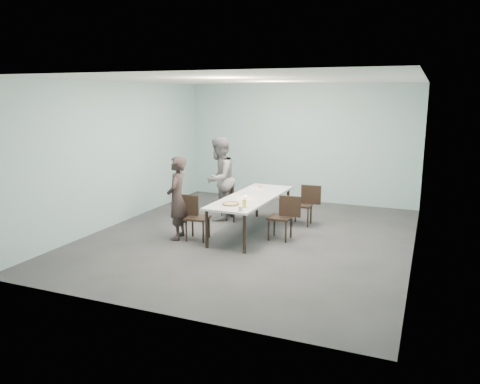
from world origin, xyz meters
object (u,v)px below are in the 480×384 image
at_px(chair_near_right, 284,214).
at_px(diner_near, 177,198).
at_px(chair_near_left, 194,214).
at_px(chair_far_right, 306,202).
at_px(diner_far, 219,179).
at_px(side_plate, 245,202).
at_px(beer_glass, 244,204).
at_px(water_tumbler, 241,209).
at_px(amber_tumbler, 260,187).
at_px(table, 252,199).
at_px(tealight, 245,197).
at_px(chair_far_left, 230,197).
at_px(pizza, 231,204).

xyz_separation_m(chair_near_right, diner_near, (-1.92, -0.70, 0.30)).
xyz_separation_m(chair_near_left, chair_far_right, (1.72, 1.80, 0.00)).
xyz_separation_m(diner_far, side_plate, (1.11, -1.25, -0.16)).
xyz_separation_m(chair_near_left, diner_near, (-0.31, -0.07, 0.30)).
bearing_deg(chair_near_right, chair_near_left, 21.77).
distance_m(beer_glass, water_tumbler, 0.29).
relative_size(chair_far_right, diner_near, 0.54).
xyz_separation_m(diner_far, amber_tumbler, (0.93, 0.09, -0.13)).
relative_size(diner_near, beer_glass, 10.67).
bearing_deg(table, chair_far_right, 48.01).
distance_m(chair_near_left, chair_near_right, 1.73).
bearing_deg(table, amber_tumbler, 97.43).
xyz_separation_m(side_plate, amber_tumbler, (-0.19, 1.34, 0.04)).
distance_m(chair_near_right, tealight, 0.85).
distance_m(diner_far, tealight, 1.32).
xyz_separation_m(chair_far_left, beer_glass, (1.04, -1.73, 0.32)).
relative_size(table, amber_tumbler, 32.77).
xyz_separation_m(chair_far_right, beer_glass, (-0.64, -1.90, 0.32)).
xyz_separation_m(chair_near_right, beer_glass, (-0.52, -0.74, 0.32)).
height_order(side_plate, amber_tumbler, amber_tumbler).
relative_size(pizza, beer_glass, 2.27).
height_order(chair_near_left, beer_glass, beer_glass).
bearing_deg(chair_far_left, table, -27.66).
bearing_deg(diner_near, pizza, 79.27).
height_order(beer_glass, amber_tumbler, beer_glass).
bearing_deg(chair_near_left, chair_far_left, 80.94).
bearing_deg(table, beer_glass, -76.82).
bearing_deg(side_plate, tealight, 111.10).
distance_m(chair_far_right, pizza, 2.05).
relative_size(chair_near_left, tealight, 15.54).
bearing_deg(diner_far, chair_far_right, 100.03).
bearing_deg(tealight, chair_far_right, 51.29).
relative_size(table, tealight, 46.82).
relative_size(chair_near_left, amber_tumbler, 10.88).
xyz_separation_m(pizza, side_plate, (0.17, 0.29, -0.01)).
bearing_deg(chair_near_left, tealight, 31.58).
xyz_separation_m(chair_near_right, side_plate, (-0.66, -0.35, 0.25)).
relative_size(beer_glass, tealight, 2.68).
bearing_deg(beer_glass, diner_far, 127.34).
relative_size(diner_near, water_tumbler, 17.79).
xyz_separation_m(table, tealight, (-0.06, -0.19, 0.08)).
bearing_deg(chair_far_left, amber_tumbler, 16.02).
relative_size(beer_glass, amber_tumbler, 1.88).
height_order(chair_near_left, chair_near_right, same).
height_order(chair_near_right, water_tumbler, chair_near_right).
relative_size(table, diner_far, 1.43).
distance_m(chair_far_left, chair_far_right, 1.68).
bearing_deg(beer_glass, tealight, 110.21).
xyz_separation_m(chair_near_right, amber_tumbler, (-0.85, 0.99, 0.29)).
xyz_separation_m(diner_far, beer_glass, (1.25, -1.64, -0.09)).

